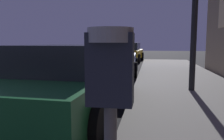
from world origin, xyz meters
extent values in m
cube|color=#232838|center=(4.31, 0.72, 1.37)|extent=(0.19, 0.11, 0.30)
cylinder|color=#999EA5|center=(4.31, 0.72, 1.51)|extent=(0.19, 0.19, 0.06)
cube|color=black|center=(4.26, 0.72, 1.41)|extent=(0.01, 0.08, 0.11)
cube|color=#19592D|center=(2.85, 4.19, 0.57)|extent=(2.06, 4.49, 0.64)
cube|color=#1E2328|center=(2.85, 4.20, 1.15)|extent=(1.74, 2.24, 0.56)
cylinder|color=black|center=(1.96, 5.60, 0.33)|extent=(0.25, 0.67, 0.66)
cylinder|color=black|center=(3.86, 5.52, 0.33)|extent=(0.25, 0.67, 0.66)
cylinder|color=black|center=(3.74, 2.78, 0.33)|extent=(0.25, 0.67, 0.66)
cube|color=navy|center=(2.85, 10.71, 0.57)|extent=(2.01, 4.41, 0.64)
cube|color=#1E2328|center=(2.86, 10.52, 1.15)|extent=(1.70, 2.34, 0.56)
cylinder|color=black|center=(1.87, 12.01, 0.33)|extent=(0.25, 0.67, 0.66)
cylinder|color=black|center=(3.71, 12.09, 0.33)|extent=(0.25, 0.67, 0.66)
cylinder|color=black|center=(1.99, 9.33, 0.33)|extent=(0.25, 0.67, 0.66)
cylinder|color=black|center=(3.83, 9.41, 0.33)|extent=(0.25, 0.67, 0.66)
cube|color=gold|center=(2.85, 17.48, 0.57)|extent=(1.99, 4.30, 0.64)
cube|color=#1E2328|center=(2.84, 17.29, 1.15)|extent=(1.65, 2.03, 0.56)
cylinder|color=black|center=(2.04, 18.84, 0.33)|extent=(0.26, 0.67, 0.66)
cylinder|color=black|center=(3.81, 18.73, 0.33)|extent=(0.26, 0.67, 0.66)
cylinder|color=black|center=(1.89, 16.23, 0.33)|extent=(0.26, 0.67, 0.66)
cylinder|color=black|center=(3.66, 16.13, 0.33)|extent=(0.26, 0.67, 0.66)
cube|color=#F2D17F|center=(7.32, 9.89, 2.67)|extent=(0.06, 0.90, 1.20)
camera|label=1|loc=(4.48, -0.22, 1.49)|focal=37.07mm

